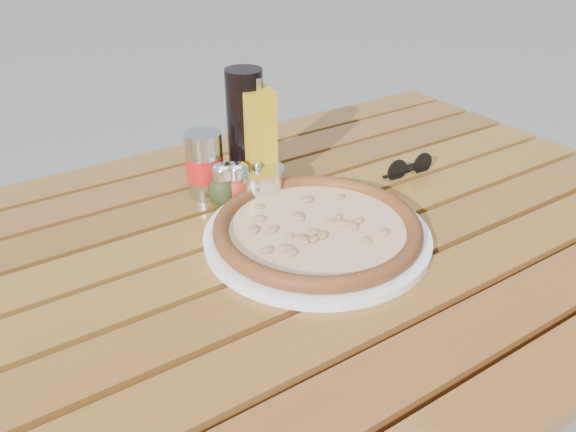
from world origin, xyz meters
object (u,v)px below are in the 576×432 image
plate (317,235)px  sunglasses (409,167)px  oregano_shaker (224,185)px  soda_can (205,165)px  pizza (317,227)px  table (295,276)px  olive_oil_cruet (257,140)px  dark_bottle (246,130)px  pepper_shaker (238,184)px  parmesan_tin (258,183)px

plate → sunglasses: bearing=17.8°
oregano_shaker → soda_can: bearing=100.6°
pizza → soda_can: bearing=108.7°
plate → soda_can: 0.25m
table → oregano_shaker: bearing=105.2°
pizza → olive_oil_cruet: olive_oil_cruet is taller
dark_bottle → sunglasses: bearing=-25.3°
pepper_shaker → soda_can: soda_can is taller
oregano_shaker → dark_bottle: 0.11m
pizza → pepper_shaker: size_ratio=4.36×
pizza → oregano_shaker: 0.20m
pepper_shaker → soda_can: (-0.03, 0.06, 0.02)m
table → pizza: size_ratio=3.91×
dark_bottle → plate: bearing=-90.6°
table → pizza: 0.10m
plate → dark_bottle: dark_bottle is taller
soda_can → olive_oil_cruet: 0.10m
sunglasses → plate: bearing=-158.8°
olive_oil_cruet → table: bearing=-102.3°
pepper_shaker → pizza: bearing=-74.5°
pizza → oregano_shaker: size_ratio=4.36×
plate → olive_oil_cruet: olive_oil_cruet is taller
plate → table: bearing=138.3°
dark_bottle → sunglasses: size_ratio=1.99×
parmesan_tin → sunglasses: (0.29, -0.08, -0.01)m
table → dark_bottle: 0.28m
dark_bottle → soda_can: size_ratio=1.83×
pepper_shaker → sunglasses: pepper_shaker is taller
soda_can → parmesan_tin: (0.07, -0.06, -0.03)m
oregano_shaker → parmesan_tin: (0.06, -0.01, -0.01)m
soda_can → parmesan_tin: soda_can is taller
plate → soda_can: bearing=108.7°
dark_bottle → olive_oil_cruet: dark_bottle is taller
plate → parmesan_tin: parmesan_tin is taller
olive_oil_cruet → sunglasses: bearing=-22.1°
oregano_shaker → pepper_shaker: bearing=-24.1°
pizza → olive_oil_cruet: (0.01, 0.20, 0.07)m
dark_bottle → sunglasses: dark_bottle is taller
pizza → parmesan_tin: size_ratio=3.08×
dark_bottle → olive_oil_cruet: 0.03m
soda_can → olive_oil_cruet: olive_oil_cruet is taller
oregano_shaker → soda_can: size_ratio=0.68×
table → olive_oil_cruet: olive_oil_cruet is taller
plate → parmesan_tin: (-0.01, 0.17, 0.02)m
pizza → plate: bearing=99.5°
pizza → sunglasses: size_ratio=3.24×
oregano_shaker → dark_bottle: size_ratio=0.37×
table → dark_bottle: size_ratio=6.36×
dark_bottle → soda_can: (-0.08, 0.01, -0.05)m
pizza → soda_can: (-0.08, 0.23, 0.04)m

